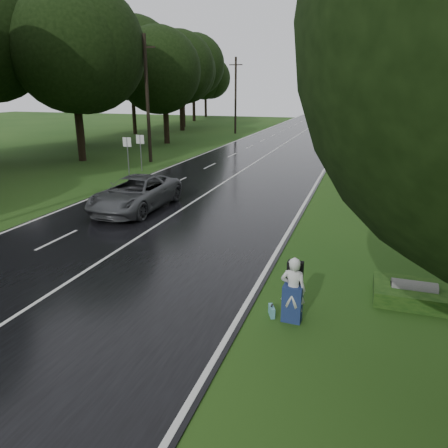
# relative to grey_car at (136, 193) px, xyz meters

# --- Properties ---
(ground) EXTENTS (160.00, 160.00, 0.00)m
(ground) POSITION_rel_grey_car_xyz_m (2.21, -7.07, -0.87)
(ground) COLOR #264A16
(ground) RESTS_ON ground
(road) EXTENTS (12.00, 140.00, 0.04)m
(road) POSITION_rel_grey_car_xyz_m (2.21, 12.93, -0.85)
(road) COLOR black
(road) RESTS_ON ground
(lane_center) EXTENTS (0.12, 140.00, 0.01)m
(lane_center) POSITION_rel_grey_car_xyz_m (2.21, 12.93, -0.83)
(lane_center) COLOR silver
(lane_center) RESTS_ON road
(grey_car) EXTENTS (2.78, 5.99, 1.66)m
(grey_car) POSITION_rel_grey_car_xyz_m (0.00, 0.00, 0.00)
(grey_car) COLOR #47494B
(grey_car) RESTS_ON road
(far_car) EXTENTS (1.56, 4.10, 1.33)m
(far_car) POSITION_rel_grey_car_xyz_m (4.42, 44.12, -0.16)
(far_car) COLOR black
(far_car) RESTS_ON road
(hitchhiker) EXTENTS (0.68, 0.62, 1.83)m
(hitchhiker) POSITION_rel_grey_car_xyz_m (9.39, -8.21, -0.02)
(hitchhiker) COLOR silver
(hitchhiker) RESTS_ON ground
(suitcase) EXTENTS (0.27, 0.41, 0.28)m
(suitcase) POSITION_rel_grey_car_xyz_m (8.83, -8.14, -0.73)
(suitcase) COLOR #569EA9
(suitcase) RESTS_ON ground
(culvert) EXTENTS (1.25, 0.62, 0.62)m
(culvert) POSITION_rel_grey_car_xyz_m (12.57, -5.99, -0.87)
(culvert) COLOR slate
(culvert) RESTS_ON ground
(utility_pole_mid) EXTENTS (1.80, 0.28, 9.96)m
(utility_pole_mid) POSITION_rel_grey_car_xyz_m (-6.29, 13.39, -0.87)
(utility_pole_mid) COLOR black
(utility_pole_mid) RESTS_ON ground
(utility_pole_far) EXTENTS (1.80, 0.28, 9.79)m
(utility_pole_far) POSITION_rel_grey_car_xyz_m (-6.29, 37.77, -0.87)
(utility_pole_far) COLOR black
(utility_pole_far) RESTS_ON ground
(road_sign_a) EXTENTS (0.64, 0.10, 2.68)m
(road_sign_a) POSITION_rel_grey_car_xyz_m (-4.99, 7.71, -0.87)
(road_sign_a) COLOR white
(road_sign_a) RESTS_ON ground
(road_sign_b) EXTENTS (0.64, 0.10, 2.67)m
(road_sign_b) POSITION_rel_grey_car_xyz_m (-4.99, 9.54, -0.87)
(road_sign_b) COLOR white
(road_sign_b) RESTS_ON ground
(tree_left_d) EXTENTS (9.82, 9.82, 15.34)m
(tree_left_d) POSITION_rel_grey_car_xyz_m (-12.14, 12.12, -0.87)
(tree_left_d) COLOR black
(tree_left_d) RESTS_ON ground
(tree_left_e) EXTENTS (8.29, 8.29, 12.95)m
(tree_left_e) POSITION_rel_grey_car_xyz_m (-10.47, 25.17, -0.87)
(tree_left_e) COLOR black
(tree_left_e) RESTS_ON ground
(tree_left_f) EXTENTS (9.34, 9.34, 14.60)m
(tree_left_f) POSITION_rel_grey_car_xyz_m (-14.91, 39.46, -0.87)
(tree_left_f) COLOR black
(tree_left_f) RESTS_ON ground
(tree_right_e) EXTENTS (9.00, 9.00, 14.06)m
(tree_right_e) POSITION_rel_grey_car_xyz_m (18.26, 28.00, -0.87)
(tree_right_e) COLOR black
(tree_right_e) RESTS_ON ground
(tree_right_f) EXTENTS (8.38, 8.38, 13.10)m
(tree_right_f) POSITION_rel_grey_car_xyz_m (16.70, 41.73, -0.87)
(tree_right_f) COLOR black
(tree_right_f) RESTS_ON ground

